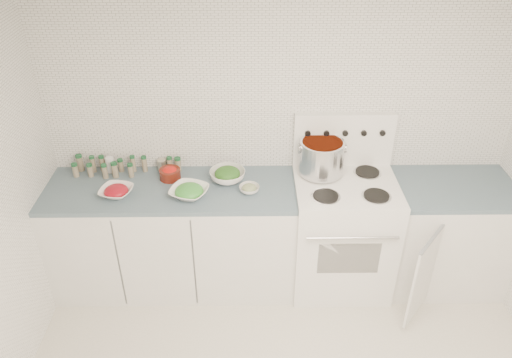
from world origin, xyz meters
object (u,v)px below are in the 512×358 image
(bowl_tomato, at_px, (116,191))
(bowl_snowpea, at_px, (189,191))
(stove, at_px, (341,230))
(stock_pot, at_px, (322,156))

(bowl_tomato, xyz_separation_m, bowl_snowpea, (0.53, -0.02, 0.01))
(stove, xyz_separation_m, bowl_snowpea, (-1.15, -0.10, 0.44))
(stock_pot, relative_size, bowl_snowpea, 1.04)
(stove, distance_m, bowl_snowpea, 1.24)
(stove, distance_m, bowl_tomato, 1.73)
(stock_pot, xyz_separation_m, bowl_snowpea, (-0.97, -0.25, -0.15))
(stove, relative_size, bowl_tomato, 4.92)
(bowl_snowpea, bearing_deg, bowl_tomato, 178.18)
(stove, relative_size, bowl_snowpea, 3.99)
(stove, bearing_deg, stock_pot, 140.97)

